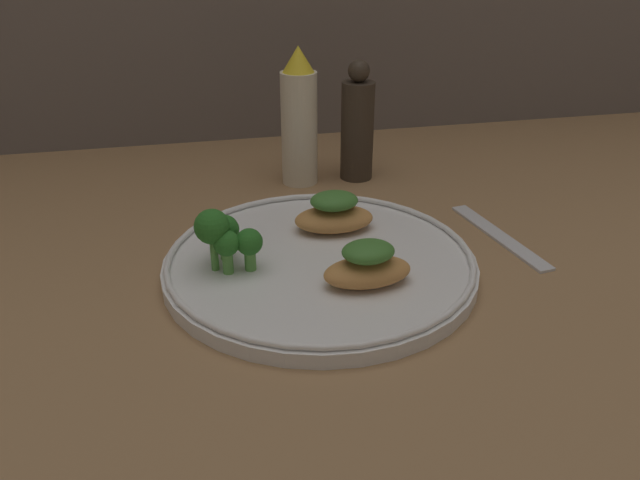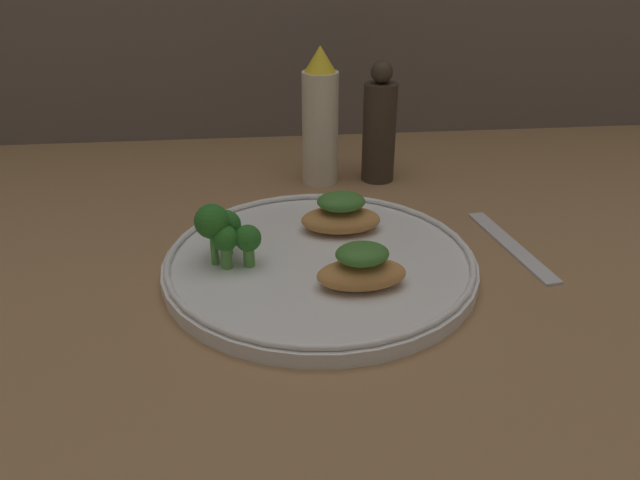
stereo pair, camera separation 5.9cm
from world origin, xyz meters
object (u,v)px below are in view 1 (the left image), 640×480
Objects in this scene: plate at (320,262)px; broccoli_bunch at (225,235)px; sauce_bottle at (299,120)px; pepper_grinder at (357,126)px.

broccoli_bunch is at bearing 178.74° from plate.
pepper_grinder is at bearing 0.00° from sauce_bottle.
broccoli_bunch is 0.35× the size of sauce_bottle.
sauce_bottle reaches higher than pepper_grinder.
sauce_bottle is at bearing 63.89° from broccoli_bunch.
plate is 4.94× the size of broccoli_bunch.
sauce_bottle is (11.32, 23.10, 3.50)cm from broccoli_bunch.
sauce_bottle reaches higher than plate.
broccoli_bunch is (-8.90, 0.20, 3.78)cm from plate.
plate is 1.97× the size of pepper_grinder.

